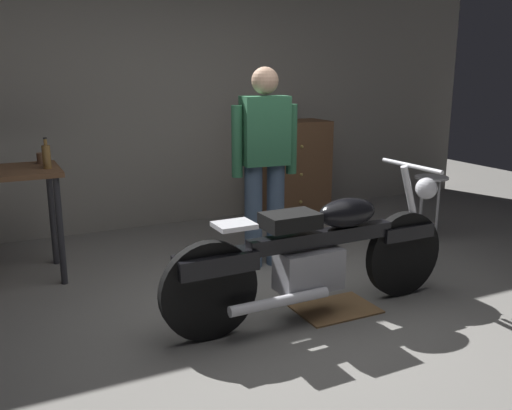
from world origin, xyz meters
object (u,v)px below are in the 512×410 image
person_standing (265,159)px  shop_stool (431,191)px  bottle (46,156)px  mug_brown_stoneware (42,158)px  motorcycle (318,253)px  wooden_dresser (291,171)px

person_standing → shop_stool: 1.82m
person_standing → bottle: person_standing is taller
shop_stool → bottle: 3.50m
bottle → mug_brown_stoneware: bearing=93.2°
motorcycle → person_standing: bearing=82.1°
shop_stool → mug_brown_stoneware: bearing=167.0°
shop_stool → mug_brown_stoneware: mug_brown_stoneware is taller
mug_brown_stoneware → bottle: bearing=-86.8°
mug_brown_stoneware → bottle: (0.01, -0.25, 0.05)m
motorcycle → person_standing: size_ratio=1.31×
person_standing → shop_stool: person_standing is taller
motorcycle → wooden_dresser: (1.06, 2.26, 0.10)m
motorcycle → person_standing: (0.13, 1.05, 0.48)m
person_standing → wooden_dresser: 1.57m
motorcycle → bottle: size_ratio=9.09×
motorcycle → bottle: 2.22m
mug_brown_stoneware → bottle: size_ratio=0.43×
wooden_dresser → bottle: bottle is taller
person_standing → shop_stool: (1.77, -0.07, -0.43)m
motorcycle → wooden_dresser: bearing=63.8°
motorcycle → mug_brown_stoneware: bearing=130.0°
wooden_dresser → mug_brown_stoneware: size_ratio=10.56×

